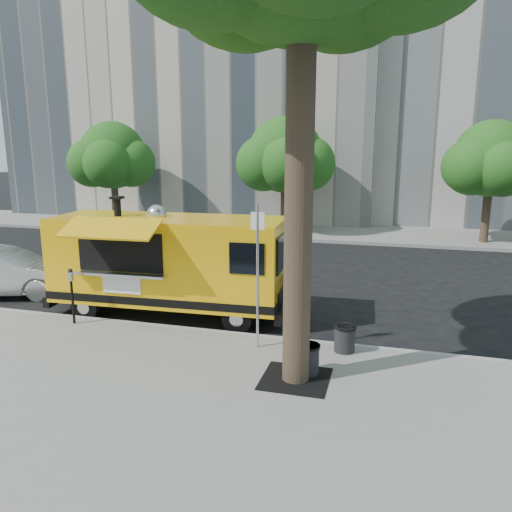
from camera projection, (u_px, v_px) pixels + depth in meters
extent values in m
plane|color=black|center=(214.00, 322.00, 12.31)|extent=(120.00, 120.00, 0.00)
cube|color=gray|center=(133.00, 395.00, 8.53)|extent=(60.00, 6.00, 0.15)
cube|color=#999993|center=(200.00, 332.00, 11.42)|extent=(60.00, 0.14, 0.16)
cube|color=gray|center=(307.00, 231.00, 25.00)|extent=(60.00, 5.00, 0.15)
cube|color=#BDAF9E|center=(212.00, 25.00, 32.52)|extent=(22.00, 14.00, 24.00)
cylinder|color=#33261C|center=(299.00, 198.00, 8.26)|extent=(0.48, 0.48, 6.50)
cube|color=black|center=(295.00, 379.00, 8.96)|extent=(1.20, 1.20, 0.02)
cylinder|color=#33261C|center=(115.00, 201.00, 26.18)|extent=(0.36, 0.36, 2.60)
sphere|color=#1D4712|center=(113.00, 155.00, 25.68)|extent=(3.42, 3.42, 3.42)
cylinder|color=#33261C|center=(284.00, 205.00, 24.21)|extent=(0.36, 0.36, 2.60)
sphere|color=#1D4712|center=(285.00, 155.00, 23.69)|extent=(3.60, 3.60, 3.60)
cylinder|color=#33261C|center=(486.00, 212.00, 21.58)|extent=(0.36, 0.36, 2.60)
sphere|color=#1D4712|center=(491.00, 158.00, 21.09)|extent=(3.24, 3.24, 3.24)
cylinder|color=silver|center=(258.00, 277.00, 10.09)|extent=(0.06, 0.06, 3.00)
cube|color=white|center=(258.00, 221.00, 9.84)|extent=(0.28, 0.02, 0.35)
cylinder|color=black|center=(73.00, 302.00, 11.67)|extent=(0.06, 0.06, 1.05)
cube|color=silver|center=(71.00, 276.00, 11.54)|extent=(0.10, 0.08, 0.22)
sphere|color=black|center=(70.00, 271.00, 11.51)|extent=(0.11, 0.11, 0.11)
cube|color=#FFB70D|center=(169.00, 259.00, 12.50)|extent=(5.85, 2.21, 2.08)
cube|color=black|center=(170.00, 291.00, 12.68)|extent=(5.87, 2.23, 0.20)
cube|color=black|center=(285.00, 308.00, 12.09)|extent=(0.26, 1.86, 0.27)
cube|color=black|center=(67.00, 293.00, 13.38)|extent=(0.26, 1.86, 0.27)
cube|color=black|center=(283.00, 251.00, 11.80)|extent=(0.12, 1.56, 0.84)
cylinder|color=black|center=(238.00, 318.00, 11.53)|extent=(0.72, 0.28, 0.71)
cylinder|color=black|center=(254.00, 298.00, 13.08)|extent=(0.72, 0.28, 0.71)
cylinder|color=black|center=(86.00, 306.00, 12.38)|extent=(0.72, 0.28, 0.71)
cylinder|color=black|center=(118.00, 289.00, 13.94)|extent=(0.72, 0.28, 0.71)
cube|color=black|center=(121.00, 252.00, 11.73)|extent=(2.13, 0.28, 0.93)
cube|color=silver|center=(119.00, 274.00, 11.69)|extent=(2.34, 0.45, 0.06)
cube|color=#FFB70D|center=(110.00, 228.00, 11.15)|extent=(2.26, 0.94, 0.38)
cube|color=white|center=(122.00, 284.00, 11.82)|extent=(0.98, 0.08, 0.44)
cylinder|color=black|center=(117.00, 207.00, 12.52)|extent=(0.18, 0.18, 0.49)
sphere|color=silver|center=(157.00, 214.00, 12.51)|extent=(0.50, 0.50, 0.50)
sphere|color=#9B3A21|center=(109.00, 250.00, 12.12)|extent=(0.74, 0.74, 0.74)
cylinder|color=#FF590C|center=(104.00, 258.00, 11.93)|extent=(0.31, 0.12, 0.30)
imported|color=silver|center=(3.00, 272.00, 14.35)|extent=(4.43, 2.66, 1.38)
cylinder|color=black|center=(307.00, 359.00, 9.13)|extent=(0.43, 0.43, 0.56)
cylinder|color=black|center=(308.00, 346.00, 9.07)|extent=(0.47, 0.47, 0.04)
cylinder|color=black|center=(345.00, 338.00, 10.13)|extent=(0.42, 0.42, 0.55)
cylinder|color=black|center=(345.00, 327.00, 10.07)|extent=(0.46, 0.46, 0.04)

